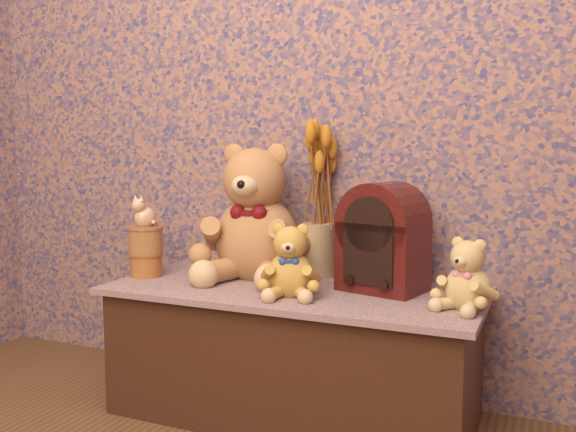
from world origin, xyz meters
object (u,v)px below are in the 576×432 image
ceramic_vase (318,250)px  teddy_medium (291,257)px  cathedral_radio (383,237)px  biscuit_tin_lower (146,265)px  cat_figurine (145,211)px  teddy_large (257,206)px  teddy_small (469,271)px

ceramic_vase → teddy_medium: bearing=-85.8°
cathedral_radio → biscuit_tin_lower: size_ratio=3.08×
ceramic_vase → cat_figurine: 0.63m
biscuit_tin_lower → cat_figurine: 0.19m
cathedral_radio → ceramic_vase: size_ratio=1.83×
biscuit_tin_lower → ceramic_vase: bearing=23.0°
teddy_medium → teddy_large: bearing=119.4°
teddy_small → biscuit_tin_lower: bearing=-158.7°
teddy_medium → cathedral_radio: size_ratio=0.69×
teddy_medium → cat_figurine: bearing=157.6°
biscuit_tin_lower → cat_figurine: bearing=0.0°
teddy_small → cat_figurine: cat_figurine is taller
teddy_large → biscuit_tin_lower: teddy_large is taller
teddy_medium → biscuit_tin_lower: size_ratio=2.12×
cathedral_radio → cat_figurine: cathedral_radio is taller
teddy_large → cathedral_radio: 0.47m
cathedral_radio → ceramic_vase: 0.30m
teddy_small → biscuit_tin_lower: size_ratio=1.93×
teddy_small → cathedral_radio: bearing=177.8°
teddy_medium → cathedral_radio: bearing=18.6°
cathedral_radio → biscuit_tin_lower: bearing=-157.6°
ceramic_vase → cat_figurine: (-0.56, -0.24, 0.14)m
ceramic_vase → biscuit_tin_lower: (-0.56, -0.24, -0.05)m
teddy_large → biscuit_tin_lower: 0.45m
teddy_large → cathedral_radio: size_ratio=1.45×
teddy_small → cat_figurine: size_ratio=1.89×
cat_figurine → cathedral_radio: bearing=20.6°
biscuit_tin_lower → cat_figurine: (0.00, 0.00, 0.19)m
cathedral_radio → teddy_medium: bearing=-130.2°
biscuit_tin_lower → teddy_medium: bearing=-5.4°
teddy_small → ceramic_vase: 0.60m
ceramic_vase → teddy_small: bearing=-23.8°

